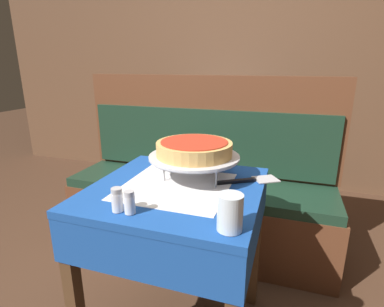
# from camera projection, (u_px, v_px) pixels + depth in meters

# --- Properties ---
(dining_table_front) EXTENTS (0.68, 0.68, 0.76)m
(dining_table_front) POSITION_uv_depth(u_px,v_px,m) (177.00, 213.00, 1.26)
(dining_table_front) COLOR #194799
(dining_table_front) RESTS_ON ground_plane
(dining_table_rear) EXTENTS (0.83, 0.83, 0.76)m
(dining_table_rear) POSITION_uv_depth(u_px,v_px,m) (220.00, 129.00, 2.78)
(dining_table_rear) COLOR #194799
(dining_table_rear) RESTS_ON ground_plane
(booth_bench) EXTENTS (1.78, 0.49, 1.17)m
(booth_bench) POSITION_uv_depth(u_px,v_px,m) (200.00, 199.00, 2.07)
(booth_bench) COLOR brown
(booth_bench) RESTS_ON ground_plane
(back_wall_panel) EXTENTS (6.00, 0.04, 2.40)m
(back_wall_panel) POSITION_uv_depth(u_px,v_px,m) (251.00, 68.00, 3.02)
(back_wall_panel) COLOR brown
(back_wall_panel) RESTS_ON ground_plane
(pizza_pan_stand) EXTENTS (0.39, 0.39, 0.10)m
(pizza_pan_stand) POSITION_uv_depth(u_px,v_px,m) (194.00, 158.00, 1.28)
(pizza_pan_stand) COLOR #ADADB2
(pizza_pan_stand) RESTS_ON dining_table_front
(deep_dish_pizza) EXTENTS (0.32, 0.32, 0.06)m
(deep_dish_pizza) POSITION_uv_depth(u_px,v_px,m) (194.00, 148.00, 1.27)
(deep_dish_pizza) COLOR tan
(deep_dish_pizza) RESTS_ON pizza_pan_stand
(pizza_server) EXTENTS (0.26, 0.19, 0.01)m
(pizza_server) POSITION_uv_depth(u_px,v_px,m) (249.00, 180.00, 1.28)
(pizza_server) COLOR #BCBCC1
(pizza_server) RESTS_ON dining_table_front
(water_glass_near) EXTENTS (0.08, 0.08, 0.11)m
(water_glass_near) POSITION_uv_depth(u_px,v_px,m) (230.00, 212.00, 0.89)
(water_glass_near) COLOR silver
(water_glass_near) RESTS_ON dining_table_front
(salt_shaker) EXTENTS (0.04, 0.04, 0.08)m
(salt_shaker) POSITION_uv_depth(u_px,v_px,m) (117.00, 200.00, 1.01)
(salt_shaker) COLOR silver
(salt_shaker) RESTS_ON dining_table_front
(pepper_shaker) EXTENTS (0.04, 0.04, 0.08)m
(pepper_shaker) POSITION_uv_depth(u_px,v_px,m) (130.00, 202.00, 0.99)
(pepper_shaker) COLOR silver
(pepper_shaker) RESTS_ON dining_table_front
(condiment_caddy) EXTENTS (0.13, 0.13, 0.15)m
(condiment_caddy) POSITION_uv_depth(u_px,v_px,m) (233.00, 115.00, 2.76)
(condiment_caddy) COLOR black
(condiment_caddy) RESTS_ON dining_table_rear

